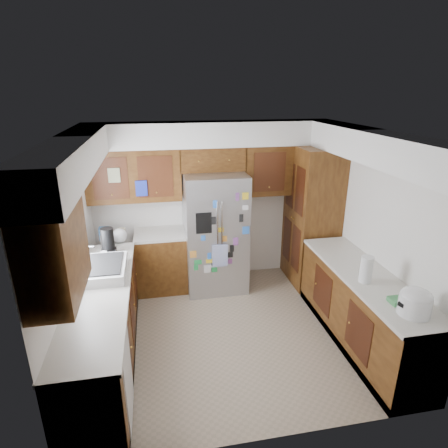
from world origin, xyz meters
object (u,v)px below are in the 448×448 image
(paper_towel, at_px, (366,269))
(pantry, at_px, (312,217))
(fridge, at_px, (215,233))
(rice_cooker, at_px, (415,301))

(paper_towel, bearing_deg, pantry, 86.12)
(pantry, bearing_deg, fridge, 177.94)
(fridge, relative_size, paper_towel, 5.93)
(paper_towel, bearing_deg, rice_cooker, -79.73)
(pantry, xyz_separation_m, fridge, (-1.50, 0.05, -0.17))
(pantry, relative_size, fridge, 1.19)
(fridge, bearing_deg, pantry, -2.06)
(fridge, bearing_deg, rice_cooker, -58.99)
(fridge, relative_size, rice_cooker, 5.81)
(pantry, relative_size, rice_cooker, 6.95)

